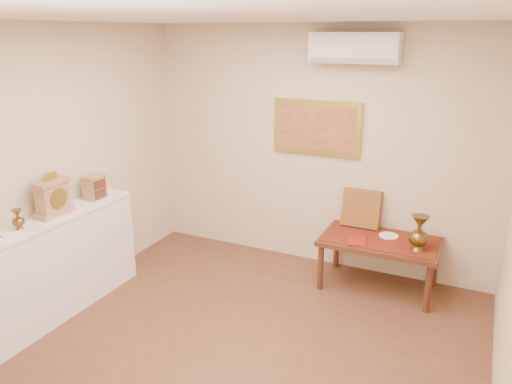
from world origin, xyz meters
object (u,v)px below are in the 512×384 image
Objects in this scene: brass_urn_tall at (419,229)px; display_ledge at (49,269)px; wooden_chest at (94,187)px; mantel_clock at (53,197)px; low_table at (380,245)px.

brass_urn_tall is 0.21× the size of display_ledge.
display_ledge is 0.91m from wooden_chest.
low_table is (2.68, 1.73, -0.67)m from mantel_clock.
brass_urn_tall is 0.36× the size of low_table.
brass_urn_tall reaches higher than display_ledge.
brass_urn_tall is at bearing -16.52° from low_table.
mantel_clock is 0.53m from wooden_chest.
wooden_chest is 0.20× the size of low_table.
display_ledge is (-3.06, -1.77, -0.28)m from brass_urn_tall.
display_ledge reaches higher than low_table.
wooden_chest is at bearing 90.10° from display_ledge.
brass_urn_tall is at bearing 19.56° from wooden_chest.
wooden_chest is at bearing 89.94° from mantel_clock.
brass_urn_tall is 3.48m from mantel_clock.
brass_urn_tall reaches higher than low_table.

